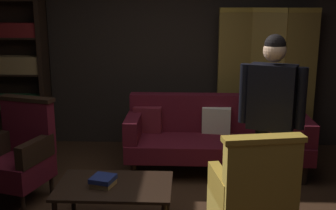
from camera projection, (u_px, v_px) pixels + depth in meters
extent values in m
cube|color=black|center=(173.00, 45.00, 5.76)|extent=(7.20, 0.10, 2.80)
cube|color=olive|center=(234.00, 80.00, 5.61)|extent=(0.45, 0.17, 1.90)
cube|color=#B78E33|center=(236.00, 10.00, 5.39)|extent=(0.45, 0.17, 0.06)
cube|color=olive|center=(266.00, 81.00, 5.56)|extent=(0.42, 0.24, 1.90)
cube|color=#B78E33|center=(270.00, 10.00, 5.34)|extent=(0.43, 0.24, 0.06)
cube|color=olive|center=(300.00, 82.00, 5.50)|extent=(0.45, 0.16, 1.90)
cube|color=#B78E33|center=(305.00, 10.00, 5.28)|extent=(0.45, 0.17, 0.06)
cube|color=black|center=(45.00, 74.00, 5.67)|extent=(0.06, 0.32, 2.05)
cube|color=black|center=(18.00, 72.00, 5.83)|extent=(0.90, 0.02, 2.05)
cube|color=black|center=(20.00, 142.00, 5.91)|extent=(0.86, 0.30, 0.02)
cube|color=black|center=(17.00, 108.00, 5.80)|extent=(0.86, 0.30, 0.02)
cube|color=#1E4C28|center=(16.00, 101.00, 5.75)|extent=(0.78, 0.22, 0.18)
cube|color=black|center=(14.00, 74.00, 5.68)|extent=(0.86, 0.30, 0.02)
cube|color=#9E7A47|center=(13.00, 65.00, 5.63)|extent=(0.78, 0.22, 0.23)
cube|color=black|center=(11.00, 38.00, 5.57)|extent=(0.86, 0.30, 0.02)
cube|color=maroon|center=(9.00, 30.00, 5.53)|extent=(0.78, 0.22, 0.19)
cube|color=black|center=(7.00, 0.00, 5.46)|extent=(0.86, 0.30, 0.02)
cylinder|color=black|center=(134.00, 172.00, 4.73)|extent=(0.07, 0.07, 0.22)
cylinder|color=black|center=(304.00, 175.00, 4.65)|extent=(0.07, 0.07, 0.22)
cylinder|color=black|center=(139.00, 153.00, 5.31)|extent=(0.07, 0.07, 0.22)
cylinder|color=black|center=(291.00, 156.00, 5.23)|extent=(0.07, 0.07, 0.22)
cube|color=#4C0F19|center=(217.00, 147.00, 4.93)|extent=(2.10, 0.76, 0.20)
cube|color=#4C0F19|center=(216.00, 113.00, 5.15)|extent=(2.10, 0.18, 0.46)
cube|color=#4C0F19|center=(133.00, 127.00, 4.92)|extent=(0.16, 0.68, 0.26)
cube|color=#4C0F19|center=(303.00, 129.00, 4.83)|extent=(0.16, 0.68, 0.26)
cube|color=maroon|center=(148.00, 121.00, 5.10)|extent=(0.35, 0.17, 0.35)
cube|color=beige|center=(216.00, 121.00, 5.06)|extent=(0.35, 0.17, 0.35)
cube|color=#B79338|center=(286.00, 122.00, 5.03)|extent=(0.36, 0.18, 0.35)
cylinder|color=black|center=(73.00, 193.00, 4.00)|extent=(0.04, 0.04, 0.39)
cylinder|color=black|center=(167.00, 195.00, 3.96)|extent=(0.04, 0.04, 0.39)
cube|color=black|center=(114.00, 186.00, 3.66)|extent=(1.00, 0.64, 0.03)
cube|color=#B79338|center=(262.00, 177.00, 3.05)|extent=(0.57, 0.22, 0.54)
cube|color=#B78E33|center=(264.00, 139.00, 2.99)|extent=(0.61, 0.24, 0.04)
cube|color=#B78E33|center=(279.00, 182.00, 3.35)|extent=(0.18, 0.51, 0.22)
cube|color=#B78E33|center=(221.00, 186.00, 3.28)|extent=(0.18, 0.51, 0.22)
cylinder|color=black|center=(23.00, 205.00, 3.95)|extent=(0.04, 0.04, 0.22)
cylinder|color=black|center=(15.00, 180.00, 4.52)|extent=(0.04, 0.04, 0.22)
cylinder|color=black|center=(52.00, 185.00, 4.37)|extent=(0.04, 0.04, 0.22)
cube|color=#4C0F19|center=(17.00, 170.00, 4.18)|extent=(0.70, 0.70, 0.24)
cube|color=#4C0F19|center=(28.00, 126.00, 4.30)|extent=(0.57, 0.28, 0.54)
cube|color=black|center=(26.00, 99.00, 4.23)|extent=(0.61, 0.30, 0.04)
cube|color=black|center=(36.00, 151.00, 4.05)|extent=(0.23, 0.50, 0.22)
cylinder|color=black|center=(275.00, 174.00, 3.86)|extent=(0.12, 0.12, 0.86)
cylinder|color=black|center=(260.00, 172.00, 3.92)|extent=(0.12, 0.12, 0.86)
cube|color=maroon|center=(270.00, 124.00, 3.78)|extent=(0.36, 0.27, 0.09)
cube|color=black|center=(272.00, 97.00, 3.72)|extent=(0.45, 0.35, 0.58)
cube|color=white|center=(275.00, 91.00, 3.81)|extent=(0.13, 0.06, 0.41)
cube|color=maroon|center=(276.00, 66.00, 3.76)|extent=(0.09, 0.05, 0.04)
cylinder|color=black|center=(301.00, 99.00, 3.61)|extent=(0.09, 0.09, 0.54)
cylinder|color=black|center=(244.00, 93.00, 3.82)|extent=(0.09, 0.09, 0.54)
sphere|color=tan|center=(275.00, 51.00, 3.62)|extent=(0.20, 0.20, 0.20)
sphere|color=black|center=(275.00, 45.00, 3.61)|extent=(0.18, 0.18, 0.18)
cube|color=#9E7A47|center=(103.00, 183.00, 3.64)|extent=(0.22, 0.22, 0.04)
cube|color=navy|center=(103.00, 179.00, 3.63)|extent=(0.23, 0.24, 0.04)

